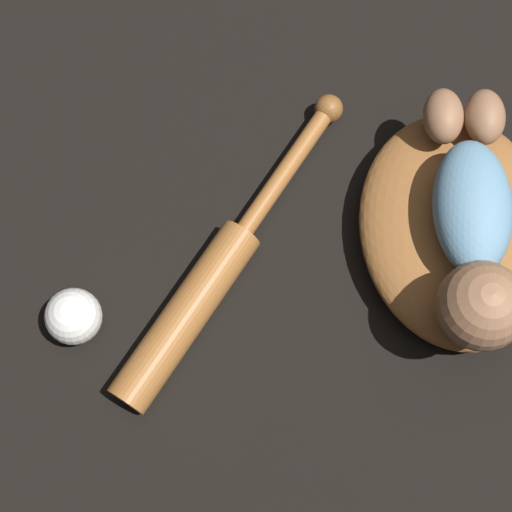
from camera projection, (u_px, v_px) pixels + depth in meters
The scene contains 5 objects.
ground_plane at pixel (418, 205), 1.15m from camera, with size 6.00×6.00×0.00m, color black.
baseball_glove at pixel (473, 228), 1.10m from camera, with size 0.33×0.31×0.08m.
baby_figure at pixel (475, 233), 1.01m from camera, with size 0.34×0.14×0.10m.
baseball_bat at pixel (209, 281), 1.09m from camera, with size 0.41×0.34×0.05m.
baseball at pixel (73, 316), 1.07m from camera, with size 0.07×0.07×0.07m.
Camera 1 is at (0.39, -0.26, 1.08)m, focal length 60.00 mm.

